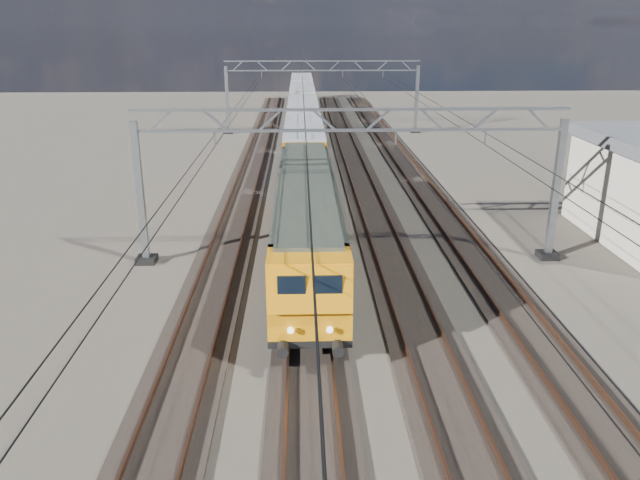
{
  "coord_description": "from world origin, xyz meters",
  "views": [
    {
      "loc": [
        -2.23,
        -23.48,
        10.66
      ],
      "look_at": [
        -1.49,
        0.09,
        2.4
      ],
      "focal_mm": 35.0,
      "sensor_mm": 36.0,
      "label": 1
    }
  ],
  "objects_px": {
    "hopper_wagon_lead": "(304,145)",
    "hopper_wagon_fourth": "(302,87)",
    "hopper_wagon_third": "(302,99)",
    "catenary_gantry_far": "(322,94)",
    "locomotive": "(306,215)",
    "catenary_gantry_mid": "(350,180)",
    "hopper_wagon_mid": "(303,117)"
  },
  "relations": [
    {
      "from": "hopper_wagon_lead",
      "to": "hopper_wagon_fourth",
      "type": "relative_size",
      "value": 1.0
    },
    {
      "from": "hopper_wagon_third",
      "to": "hopper_wagon_fourth",
      "type": "distance_m",
      "value": 14.2
    },
    {
      "from": "catenary_gantry_far",
      "to": "locomotive",
      "type": "height_order",
      "value": "catenary_gantry_far"
    },
    {
      "from": "catenary_gantry_mid",
      "to": "hopper_wagon_third",
      "type": "distance_m",
      "value": 45.98
    },
    {
      "from": "hopper_wagon_mid",
      "to": "hopper_wagon_lead",
      "type": "bearing_deg",
      "value": -90.0
    },
    {
      "from": "hopper_wagon_third",
      "to": "hopper_wagon_fourth",
      "type": "bearing_deg",
      "value": 90.0
    },
    {
      "from": "catenary_gantry_mid",
      "to": "hopper_wagon_fourth",
      "type": "distance_m",
      "value": 60.16
    },
    {
      "from": "hopper_wagon_fourth",
      "to": "hopper_wagon_lead",
      "type": "bearing_deg",
      "value": -90.0
    },
    {
      "from": "hopper_wagon_mid",
      "to": "hopper_wagon_third",
      "type": "xyz_separation_m",
      "value": [
        0.0,
        14.2,
        0.0
      ]
    },
    {
      "from": "catenary_gantry_mid",
      "to": "hopper_wagon_mid",
      "type": "xyz_separation_m",
      "value": [
        -2.0,
        31.71,
        -1.67
      ]
    },
    {
      "from": "catenary_gantry_mid",
      "to": "hopper_wagon_mid",
      "type": "height_order",
      "value": "catenary_gantry_mid"
    },
    {
      "from": "locomotive",
      "to": "hopper_wagon_fourth",
      "type": "relative_size",
      "value": 1.62
    },
    {
      "from": "hopper_wagon_lead",
      "to": "hopper_wagon_fourth",
      "type": "height_order",
      "value": "same"
    },
    {
      "from": "catenary_gantry_mid",
      "to": "catenary_gantry_far",
      "type": "relative_size",
      "value": 1.0
    },
    {
      "from": "hopper_wagon_lead",
      "to": "locomotive",
      "type": "bearing_deg",
      "value": -90.0
    },
    {
      "from": "hopper_wagon_lead",
      "to": "catenary_gantry_mid",
      "type": "bearing_deg",
      "value": -83.48
    },
    {
      "from": "catenary_gantry_far",
      "to": "hopper_wagon_lead",
      "type": "xyz_separation_m",
      "value": [
        -2.0,
        -18.49,
        -1.67
      ]
    },
    {
      "from": "hopper_wagon_mid",
      "to": "hopper_wagon_third",
      "type": "height_order",
      "value": "same"
    },
    {
      "from": "locomotive",
      "to": "hopper_wagon_lead",
      "type": "bearing_deg",
      "value": 90.0
    },
    {
      "from": "locomotive",
      "to": "hopper_wagon_mid",
      "type": "xyz_separation_m",
      "value": [
        -0.0,
        31.9,
        -0.09
      ]
    },
    {
      "from": "catenary_gantry_far",
      "to": "hopper_wagon_mid",
      "type": "distance_m",
      "value": 5.02
    },
    {
      "from": "catenary_gantry_far",
      "to": "hopper_wagon_third",
      "type": "height_order",
      "value": "catenary_gantry_far"
    },
    {
      "from": "catenary_gantry_mid",
      "to": "hopper_wagon_third",
      "type": "xyz_separation_m",
      "value": [
        -2.0,
        45.91,
        -1.67
      ]
    },
    {
      "from": "hopper_wagon_third",
      "to": "locomotive",
      "type": "bearing_deg",
      "value": -90.0
    },
    {
      "from": "catenary_gantry_mid",
      "to": "hopper_wagon_fourth",
      "type": "xyz_separation_m",
      "value": [
        -2.0,
        60.11,
        -1.67
      ]
    },
    {
      "from": "catenary_gantry_far",
      "to": "hopper_wagon_fourth",
      "type": "height_order",
      "value": "catenary_gantry_far"
    },
    {
      "from": "hopper_wagon_lead",
      "to": "hopper_wagon_mid",
      "type": "xyz_separation_m",
      "value": [
        0.0,
        14.2,
        0.0
      ]
    },
    {
      "from": "catenary_gantry_far",
      "to": "hopper_wagon_mid",
      "type": "xyz_separation_m",
      "value": [
        -2.0,
        -4.29,
        -1.67
      ]
    },
    {
      "from": "catenary_gantry_far",
      "to": "hopper_wagon_lead",
      "type": "height_order",
      "value": "catenary_gantry_far"
    },
    {
      "from": "hopper_wagon_mid",
      "to": "hopper_wagon_third",
      "type": "distance_m",
      "value": 14.2
    },
    {
      "from": "locomotive",
      "to": "hopper_wagon_mid",
      "type": "distance_m",
      "value": 31.9
    },
    {
      "from": "locomotive",
      "to": "catenary_gantry_far",
      "type": "bearing_deg",
      "value": 86.84
    }
  ]
}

